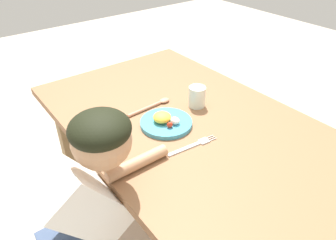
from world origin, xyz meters
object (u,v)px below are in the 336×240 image
(spoon, at_px, (154,105))
(drinking_cup, at_px, (197,97))
(plate, at_px, (166,122))
(person, at_px, (87,229))
(fork, at_px, (193,146))

(spoon, relative_size, drinking_cup, 2.44)
(spoon, height_order, drinking_cup, drinking_cup)
(plate, xyz_separation_m, person, (0.15, -0.45, -0.18))
(fork, height_order, person, person)
(person, bearing_deg, plate, 108.21)
(plate, bearing_deg, spoon, 163.05)
(fork, height_order, spoon, spoon)
(fork, xyz_separation_m, spoon, (-0.33, 0.05, 0.00))
(fork, relative_size, person, 0.22)
(plate, relative_size, fork, 0.99)
(plate, xyz_separation_m, spoon, (-0.15, 0.05, -0.01))
(fork, xyz_separation_m, drinking_cup, (-0.21, 0.21, 0.04))
(person, bearing_deg, spoon, 121.04)
(plate, bearing_deg, fork, -1.09)
(plate, bearing_deg, person, -71.79)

